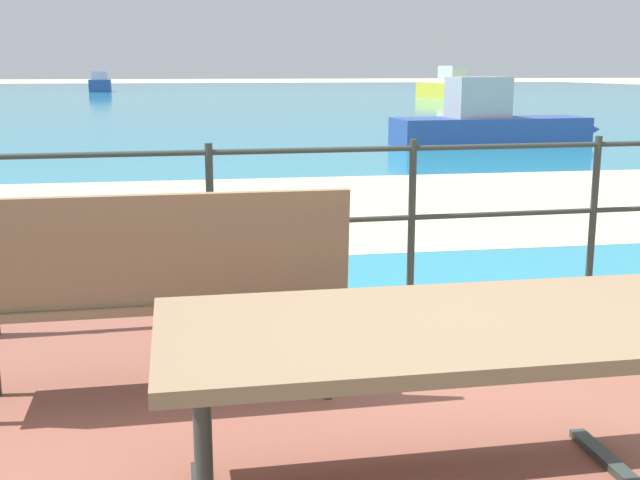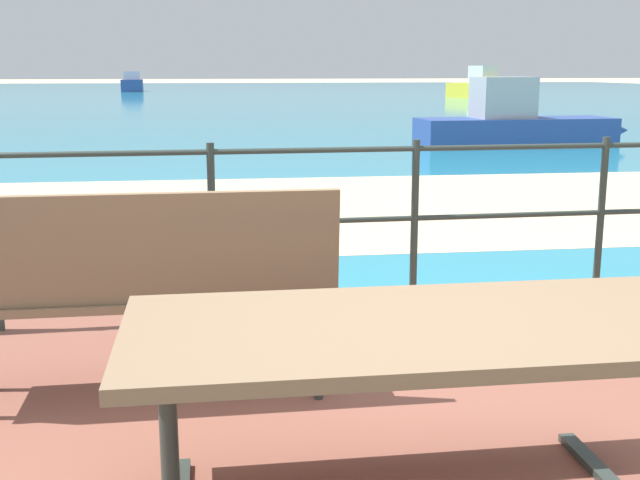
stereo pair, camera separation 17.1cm
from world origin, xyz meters
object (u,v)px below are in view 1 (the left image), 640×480
(park_bench, at_px, (156,279))
(boat_near, at_px, (491,124))
(boat_far, at_px, (448,87))
(picnic_table, at_px, (470,381))
(boat_mid, at_px, (100,85))

(park_bench, bearing_deg, boat_near, -118.54)
(park_bench, xyz_separation_m, boat_near, (6.50, 11.43, -0.19))
(boat_near, bearing_deg, park_bench, -121.12)
(boat_far, bearing_deg, picnic_table, 142.71)
(boat_near, height_order, boat_far, boat_far)
(park_bench, distance_m, boat_far, 39.06)
(boat_mid, bearing_deg, boat_far, -132.12)
(boat_mid, xyz_separation_m, boat_far, (18.23, -15.85, 0.08))
(picnic_table, bearing_deg, boat_far, 70.73)
(picnic_table, distance_m, boat_near, 13.96)
(park_bench, xyz_separation_m, boat_far, (14.91, 36.10, -0.08))
(park_bench, bearing_deg, boat_far, -111.35)
(boat_far, bearing_deg, boat_mid, 32.30)
(picnic_table, relative_size, boat_far, 0.39)
(boat_near, xyz_separation_m, boat_far, (8.41, 24.67, 0.11))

